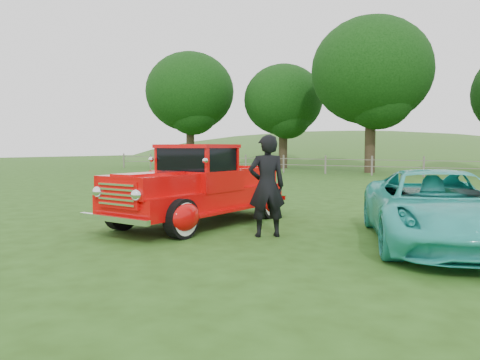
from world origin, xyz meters
The scene contains 9 objects.
ground centered at (0.00, 0.00, 0.00)m, with size 140.00×140.00×0.00m, color #244612.
distant_hills centered at (-4.08, 59.46, -4.55)m, with size 116.00×60.00×18.00m.
fence_line centered at (0.00, 22.00, 0.60)m, with size 48.00×0.12×1.20m.
tree_far_west centered at (-20.00, 26.00, 6.49)m, with size 7.60×7.60×9.93m.
tree_mid_west centered at (-12.00, 28.00, 5.55)m, with size 6.40×6.40×8.46m.
tree_near_west centered at (-4.00, 25.00, 6.80)m, with size 8.00×8.00×10.42m.
red_pickup centered at (-1.18, 1.78, 0.80)m, with size 2.44×5.07×1.78m.
teal_sedan centered at (3.72, 2.12, 0.66)m, with size 2.19×4.74×1.32m, color #2EB9AE.
man centered at (0.81, 1.27, 0.98)m, with size 0.71×0.47×1.95m, color black.
Camera 1 is at (5.01, -6.59, 1.71)m, focal length 35.00 mm.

